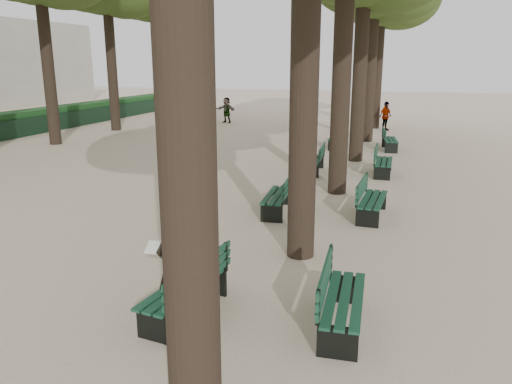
# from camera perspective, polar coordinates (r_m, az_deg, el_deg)

# --- Properties ---
(ground) EXTENTS (120.00, 120.00, 0.00)m
(ground) POSITION_cam_1_polar(r_m,az_deg,el_deg) (7.69, -11.19, -13.87)
(ground) COLOR beige
(ground) RESTS_ON ground
(bench_left_0) EXTENTS (0.81, 1.86, 0.92)m
(bench_left_0) POSITION_cam_1_polar(r_m,az_deg,el_deg) (7.57, -8.10, -11.91)
(bench_left_0) COLOR black
(bench_left_0) RESTS_ON ground
(bench_left_1) EXTENTS (0.70, 1.84, 0.92)m
(bench_left_1) POSITION_cam_1_polar(r_m,az_deg,el_deg) (12.33, 2.46, -1.18)
(bench_left_1) COLOR black
(bench_left_1) RESTS_ON ground
(bench_left_2) EXTENTS (0.69, 1.83, 0.92)m
(bench_left_2) POSITION_cam_1_polar(r_m,az_deg,el_deg) (16.94, 6.59, 3.11)
(bench_left_2) COLOR black
(bench_left_2) RESTS_ON ground
(bench_left_3) EXTENTS (0.67, 1.83, 0.92)m
(bench_left_3) POSITION_cam_1_polar(r_m,az_deg,el_deg) (22.03, 9.10, 5.70)
(bench_left_3) COLOR black
(bench_left_3) RESTS_ON ground
(bench_right_0) EXTENTS (0.66, 1.83, 0.92)m
(bench_right_0) POSITION_cam_1_polar(r_m,az_deg,el_deg) (7.27, 9.88, -13.17)
(bench_right_0) COLOR black
(bench_right_0) RESTS_ON ground
(bench_right_1) EXTENTS (0.66, 1.83, 0.92)m
(bench_right_1) POSITION_cam_1_polar(r_m,az_deg,el_deg) (12.28, 13.12, -1.63)
(bench_right_1) COLOR black
(bench_right_1) RESTS_ON ground
(bench_right_2) EXTENTS (0.60, 1.81, 0.92)m
(bench_right_2) POSITION_cam_1_polar(r_m,az_deg,el_deg) (17.03, 14.33, 2.81)
(bench_right_2) COLOR black
(bench_right_2) RESTS_ON ground
(bench_right_3) EXTENTS (0.80, 1.86, 0.92)m
(bench_right_3) POSITION_cam_1_polar(r_m,az_deg,el_deg) (21.95, 15.04, 5.35)
(bench_right_3) COLOR black
(bench_right_3) RESTS_ON ground
(man_with_map) EXTENTS (0.72, 0.73, 1.64)m
(man_with_map) POSITION_cam_1_polar(r_m,az_deg,el_deg) (7.32, -9.35, -8.16)
(man_with_map) COLOR black
(man_with_map) RESTS_ON ground
(pedestrian_e) EXTENTS (1.45, 0.75, 1.54)m
(pedestrian_e) POSITION_cam_1_polar(r_m,az_deg,el_deg) (31.00, -3.38, 9.34)
(pedestrian_e) COLOR #262628
(pedestrian_e) RESTS_ON ground
(pedestrian_c) EXTENTS (0.78, 0.94, 1.57)m
(pedestrian_c) POSITION_cam_1_polar(r_m,az_deg,el_deg) (28.16, 14.58, 8.39)
(pedestrian_c) COLOR #262628
(pedestrian_c) RESTS_ON ground
(pedestrian_d) EXTENTS (0.59, 0.83, 1.58)m
(pedestrian_d) POSITION_cam_1_polar(r_m,az_deg,el_deg) (35.23, 9.47, 9.84)
(pedestrian_d) COLOR #262628
(pedestrian_d) RESTS_ON ground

